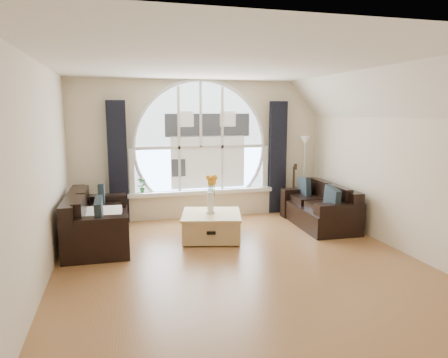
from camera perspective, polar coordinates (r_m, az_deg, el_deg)
ground at (r=5.80m, az=2.31°, el=-11.72°), size 5.00×5.50×0.01m
ceiling at (r=5.44m, az=2.51°, el=15.83°), size 5.00×5.50×0.01m
wall_back at (r=8.11m, az=-3.33°, el=4.17°), size 5.00×0.01×2.70m
wall_front at (r=2.99m, az=18.16°, el=-5.44°), size 5.00×0.01×2.70m
wall_left at (r=5.30m, az=-24.39°, el=0.52°), size 0.01×5.50×2.70m
wall_right at (r=6.64m, az=23.52°, el=2.22°), size 0.01×5.50×2.70m
attic_slope at (r=6.42m, az=21.97°, el=11.06°), size 0.92×5.50×0.72m
arched_window at (r=8.06m, az=-3.31°, el=6.10°), size 2.60×0.06×2.15m
window_sill at (r=8.14m, az=-3.14°, el=-1.79°), size 2.90×0.22×0.08m
window_frame at (r=8.03m, az=-3.27°, el=6.08°), size 2.76×0.08×2.15m
neighbor_house at (r=8.09m, az=-2.23°, el=5.23°), size 1.70×0.02×1.50m
curtain_left at (r=7.86m, az=-14.66°, el=2.24°), size 0.35×0.12×2.30m
curtain_right at (r=8.48m, az=7.51°, el=2.98°), size 0.35×0.12×2.30m
sofa_left at (r=6.79m, az=-17.25°, el=-5.43°), size 0.95×1.85×0.82m
sofa_right at (r=7.72m, az=13.20°, el=-3.49°), size 0.90×1.70×0.74m
coffee_chest at (r=6.81m, az=-1.77°, el=-6.42°), size 1.15×1.15×0.47m
throw_blanket at (r=6.70m, az=-16.52°, el=-4.71°), size 0.57×0.57×0.10m
vase_flowers at (r=6.73m, az=-1.92°, el=-1.49°), size 0.24×0.24×0.70m
floor_lamp at (r=8.53m, az=11.16°, el=0.54°), size 0.24×0.24×1.60m
guitar at (r=8.44m, az=9.58°, el=-1.36°), size 0.42×0.35×1.06m
potted_plant at (r=7.95m, az=-11.44°, el=-0.81°), size 0.19×0.15×0.31m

